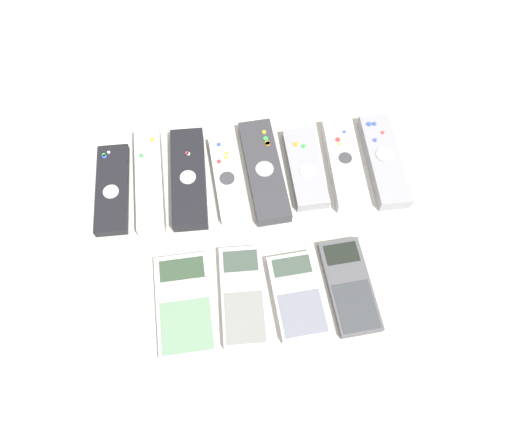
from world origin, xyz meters
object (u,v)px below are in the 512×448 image
(remote_0, at_px, (112,189))
(remote_2, at_px, (189,178))
(remote_4, at_px, (264,170))
(calculator_2, at_px, (298,295))
(remote_1, at_px, (150,180))
(calculator_1, at_px, (243,295))
(remote_5, at_px, (305,168))
(calculator_3, at_px, (349,286))
(remote_3, at_px, (227,178))
(remote_6, at_px, (345,164))
(remote_7, at_px, (384,160))
(calculator_0, at_px, (185,303))

(remote_0, height_order, remote_2, remote_2)
(remote_4, relative_size, calculator_2, 1.49)
(remote_1, relative_size, calculator_1, 1.26)
(calculator_2, bearing_deg, remote_5, 74.66)
(remote_1, relative_size, remote_2, 1.05)
(remote_0, height_order, remote_5, remote_5)
(remote_5, distance_m, calculator_3, 0.22)
(remote_2, bearing_deg, remote_5, 0.80)
(remote_0, xyz_separation_m, calculator_2, (0.29, -0.22, 0.00))
(remote_1, distance_m, remote_3, 0.13)
(calculator_2, distance_m, calculator_3, 0.08)
(remote_3, distance_m, remote_6, 0.21)
(remote_0, bearing_deg, remote_7, 1.07)
(remote_0, height_order, remote_6, remote_6)
(remote_6, distance_m, calculator_2, 0.26)
(calculator_1, bearing_deg, remote_1, 123.75)
(remote_1, bearing_deg, remote_3, -4.75)
(calculator_0, bearing_deg, remote_6, 35.64)
(remote_0, distance_m, calculator_1, 0.29)
(remote_3, height_order, remote_7, remote_7)
(remote_7, bearing_deg, remote_1, 179.24)
(remote_1, xyz_separation_m, remote_7, (0.41, -0.00, -0.00))
(remote_6, relative_size, calculator_2, 1.32)
(remote_7, xyz_separation_m, calculator_0, (-0.36, -0.22, -0.01))
(remote_7, bearing_deg, remote_0, -179.75)
(remote_6, distance_m, calculator_3, 0.22)
(remote_2, height_order, calculator_3, remote_2)
(remote_2, bearing_deg, remote_1, 178.57)
(calculator_1, height_order, calculator_2, calculator_2)
(remote_3, distance_m, remote_7, 0.28)
(remote_6, bearing_deg, remote_2, -179.02)
(remote_4, height_order, calculator_0, remote_4)
(calculator_2, bearing_deg, remote_4, 92.52)
(remote_6, bearing_deg, calculator_0, -141.69)
(remote_0, xyz_separation_m, calculator_3, (0.37, -0.22, -0.00))
(remote_4, relative_size, remote_6, 1.13)
(calculator_0, distance_m, calculator_1, 0.09)
(remote_5, bearing_deg, remote_1, 177.46)
(remote_4, relative_size, calculator_3, 1.30)
(remote_5, bearing_deg, calculator_2, -103.47)
(calculator_3, bearing_deg, remote_4, 112.11)
(remote_1, bearing_deg, remote_0, -174.39)
(remote_3, bearing_deg, calculator_3, -54.88)
(remote_4, bearing_deg, remote_7, -4.62)
(calculator_2, bearing_deg, remote_2, 120.61)
(remote_5, bearing_deg, remote_3, -179.80)
(calculator_2, bearing_deg, calculator_3, 1.49)
(remote_2, xyz_separation_m, calculator_0, (-0.02, -0.22, -0.01))
(remote_6, height_order, calculator_3, remote_6)
(remote_3, bearing_deg, remote_7, -2.82)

